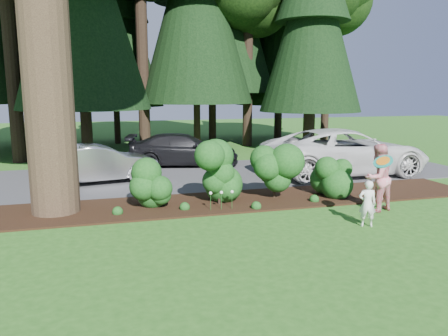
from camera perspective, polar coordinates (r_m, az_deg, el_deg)
name	(u,v)px	position (r m, az deg, el deg)	size (l,w,h in m)	color
ground	(263,238)	(9.83, 5.13, -9.14)	(80.00, 80.00, 0.00)	#225418
mulch_bed	(224,202)	(12.78, -0.06, -4.45)	(16.00, 2.50, 0.05)	black
driveway	(194,175)	(16.82, -3.97, -0.98)	(22.00, 6.00, 0.03)	#38383A
shrub_row	(250,175)	(12.73, 3.42, -0.91)	(6.53, 1.60, 1.61)	#144114
lily_cluster	(221,193)	(11.80, -0.34, -3.33)	(0.69, 0.09, 0.57)	#144114
car_silver_wagon	(99,164)	(15.95, -15.99, 0.55)	(1.42, 4.08, 1.34)	#B5B5BA
car_white_suv	(345,152)	(17.42, 15.54, 2.06)	(2.94, 6.38, 1.77)	silver
car_dark_suv	(183,150)	(18.94, -5.35, 2.40)	(1.93, 4.74, 1.38)	black
child	(367,204)	(11.01, 18.21, -4.43)	(0.41, 0.27, 1.13)	white
adult	(377,178)	(12.46, 19.41, -1.20)	(0.89, 0.69, 1.83)	red
frisbee	(383,161)	(10.81, 20.07, 0.81)	(0.45, 0.44, 0.34)	teal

